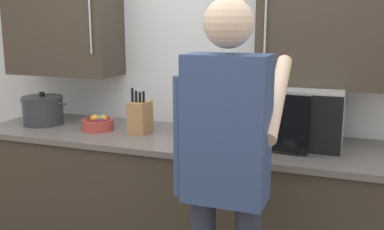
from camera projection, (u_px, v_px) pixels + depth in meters
back_wall_tiled at (191, 46)px, 2.94m from camera, size 3.50×0.44×2.72m
counter_unit at (173, 205)px, 2.84m from camera, size 2.53×0.70×0.92m
microwave_oven at (286, 116)px, 2.52m from camera, size 0.57×0.41×0.33m
stock_pot at (43, 110)px, 3.04m from camera, size 0.37×0.27×0.22m
thermos_flask at (180, 111)px, 2.68m from camera, size 0.08×0.08×0.32m
fruit_bowl at (98, 123)px, 2.89m from camera, size 0.20×0.20×0.10m
knife_block at (140, 117)px, 2.80m from camera, size 0.11×0.15×0.29m
person_figure at (226, 166)px, 1.86m from camera, size 0.44×0.59×1.70m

